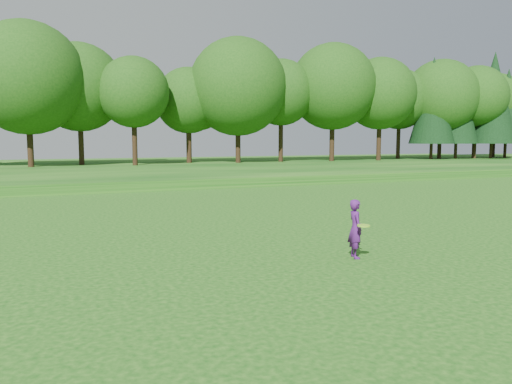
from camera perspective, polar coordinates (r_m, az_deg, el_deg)
name	(u,v)px	position (r m, az deg, el deg)	size (l,w,h in m)	color
ground	(225,289)	(10.03, -3.56, -11.06)	(140.00, 140.00, 0.00)	#0D460E
berm	(89,171)	(43.25, -18.59, 2.26)	(130.00, 30.00, 0.60)	#0D460E
walking_path	(108,191)	(29.37, -16.53, 0.11)	(130.00, 1.60, 0.04)	gray
treeline	(82,80)	(47.44, -19.29, 11.99)	(104.00, 7.00, 15.00)	#17450F
woman	(356,229)	(12.64, 11.31, -4.14)	(0.49, 0.93, 1.47)	#4F1767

